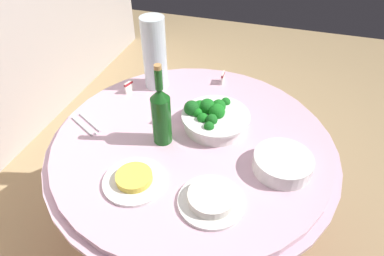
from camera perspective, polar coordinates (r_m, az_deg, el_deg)
The scene contains 12 objects.
ground_plane at distance 1.90m, azimuth 0.00°, elevation -18.55°, with size 6.00×6.00×0.00m, color tan.
buffet_table at distance 1.59m, azimuth 0.00°, elevation -11.50°, with size 1.16×1.16×0.74m.
broccoli_bowl at distance 1.36m, azimuth 3.67°, elevation 1.83°, with size 0.28×0.28×0.11m.
plate_stack at distance 1.23m, azimuth 15.32°, elevation -5.86°, with size 0.21×0.21×0.06m.
wine_bottle at distance 1.24m, azimuth -5.32°, elevation 2.37°, with size 0.07×0.07×0.34m.
decorative_fruit_vase at distance 1.56m, azimuth -6.43°, elevation 12.31°, with size 0.11×0.11×0.34m.
serving_tongs at distance 1.45m, azimuth -17.67°, elevation 0.48°, with size 0.12×0.16×0.01m.
food_plate_rice at distance 1.10m, azimuth 3.33°, elevation -12.10°, with size 0.22×0.22×0.04m.
food_plate_fried_egg at distance 1.17m, azimuth -9.88°, elevation -8.70°, with size 0.22×0.22×0.04m.
label_placard_front at distance 1.39m, azimuth -4.64°, elevation 2.17°, with size 0.05×0.02×0.05m.
label_placard_mid at distance 1.65m, azimuth 5.33°, elevation 8.70°, with size 0.05×0.01×0.05m.
label_placard_rear at distance 1.60m, azimuth -10.82°, elevation 7.05°, with size 0.05×0.02×0.05m.
Camera 1 is at (-0.95, -0.29, 1.62)m, focal length 31.01 mm.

